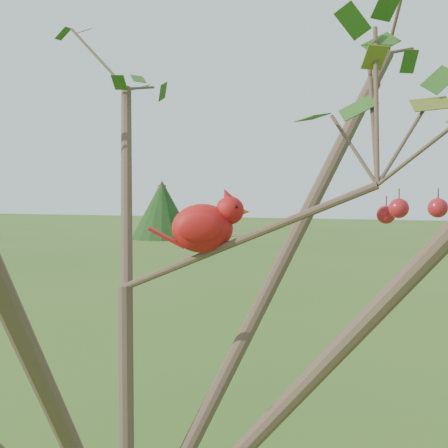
# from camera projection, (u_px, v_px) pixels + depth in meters

# --- Properties ---
(crabapple_tree) EXTENTS (2.35, 2.05, 2.95)m
(crabapple_tree) POSITION_uv_depth(u_px,v_px,m) (129.00, 221.00, 1.23)
(crabapple_tree) COLOR #442F24
(crabapple_tree) RESTS_ON ground
(cardinal) EXTENTS (0.23, 0.15, 0.16)m
(cardinal) POSITION_uv_depth(u_px,v_px,m) (206.00, 226.00, 1.30)
(cardinal) COLOR red
(cardinal) RESTS_ON ground
(distant_trees) EXTENTS (38.40, 16.11, 2.87)m
(distant_trees) POSITION_uv_depth(u_px,v_px,m) (313.00, 208.00, 25.36)
(distant_trees) COLOR #442F24
(distant_trees) RESTS_ON ground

